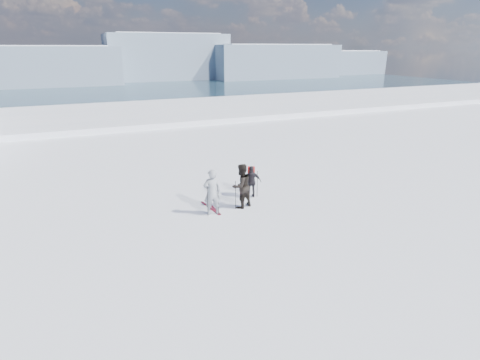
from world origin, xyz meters
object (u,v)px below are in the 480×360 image
Objects in this scene: skier_pack at (252,182)px; skier_dark at (241,186)px; skier_grey at (212,192)px; skis_loose at (212,208)px.

skier_dark is at bearing 63.18° from skier_pack.
skier_dark is (1.43, 0.20, 0.00)m from skier_grey.
skis_loose is at bearing 31.87° from skier_pack.
skier_pack is at bearing -153.37° from skier_dark.
skis_loose is at bearing -99.14° from skier_grey.
skier_pack is 2.37m from skis_loose.
skis_loose is (-1.26, 0.41, -0.99)m from skier_dark.
skier_dark is 1.33m from skier_pack.
skier_grey reaches higher than skier_pack.
skier_grey is 1.18× the size of skis_loose.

